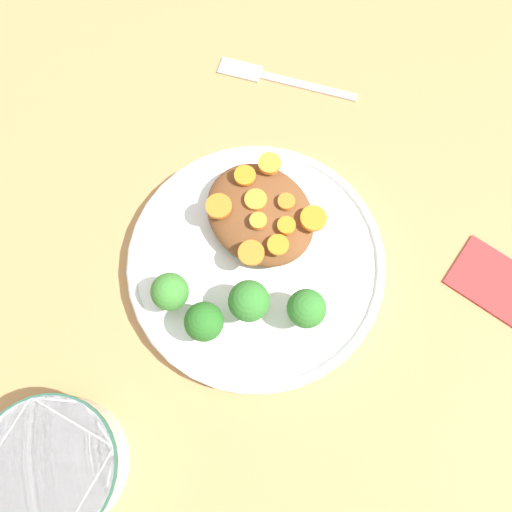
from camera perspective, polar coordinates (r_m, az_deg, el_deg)
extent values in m
plane|color=tan|center=(0.56, 0.00, -1.11)|extent=(4.00, 4.00, 0.00)
cylinder|color=white|center=(0.55, 0.00, -0.80)|extent=(0.28, 0.28, 0.02)
torus|color=white|center=(0.54, 0.00, -0.49)|extent=(0.28, 0.28, 0.01)
cylinder|color=silver|center=(0.54, -22.00, -21.41)|extent=(0.13, 0.13, 0.06)
cylinder|color=#235B47|center=(0.52, -23.08, -21.51)|extent=(0.13, 0.13, 0.01)
cylinder|color=white|center=(0.52, -22.78, -21.49)|extent=(0.10, 0.10, 0.01)
ellipsoid|color=brown|center=(0.54, 0.47, 4.84)|extent=(0.13, 0.11, 0.03)
cylinder|color=#759E51|center=(0.51, -0.77, -5.74)|extent=(0.02, 0.02, 0.02)
sphere|color=#337A2D|center=(0.49, -0.81, -5.17)|extent=(0.04, 0.04, 0.04)
cylinder|color=#759E51|center=(0.52, -9.46, -4.58)|extent=(0.02, 0.02, 0.02)
sphere|color=#3D8433|center=(0.50, -9.83, -4.04)|extent=(0.04, 0.04, 0.04)
cylinder|color=#759E51|center=(0.52, 5.79, -6.32)|extent=(0.02, 0.02, 0.02)
sphere|color=#337A2D|center=(0.49, 6.04, -5.79)|extent=(0.04, 0.04, 0.04)
cylinder|color=#759E51|center=(0.51, -5.73, -7.91)|extent=(0.01, 0.01, 0.02)
sphere|color=#286B23|center=(0.49, -5.97, -7.48)|extent=(0.04, 0.04, 0.04)
cylinder|color=orange|center=(0.54, -1.27, 9.17)|extent=(0.02, 0.02, 0.00)
cylinder|color=orange|center=(0.51, 2.54, 1.28)|extent=(0.02, 0.02, 0.00)
cylinder|color=orange|center=(0.52, 3.48, 6.22)|extent=(0.02, 0.02, 0.01)
cylinder|color=orange|center=(0.51, 0.26, 4.03)|extent=(0.02, 0.02, 0.01)
cylinder|color=orange|center=(0.51, 3.14, 3.87)|extent=(0.02, 0.02, 0.01)
cylinder|color=orange|center=(0.52, -4.59, 5.46)|extent=(0.03, 0.03, 0.01)
cylinder|color=orange|center=(0.54, 1.55, 10.52)|extent=(0.02, 0.02, 0.01)
cylinder|color=orange|center=(0.50, -0.87, 0.71)|extent=(0.03, 0.03, 0.01)
cylinder|color=orange|center=(0.52, -0.03, 6.46)|extent=(0.02, 0.02, 0.00)
cylinder|color=orange|center=(0.52, 6.58, 4.28)|extent=(0.03, 0.03, 0.01)
cube|color=silver|center=(0.67, 5.99, 18.80)|extent=(0.11, 0.08, 0.01)
cube|color=silver|center=(0.68, -1.84, 20.58)|extent=(0.06, 0.05, 0.01)
cube|color=#B73333|center=(0.61, 26.10, -2.94)|extent=(0.12, 0.09, 0.01)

